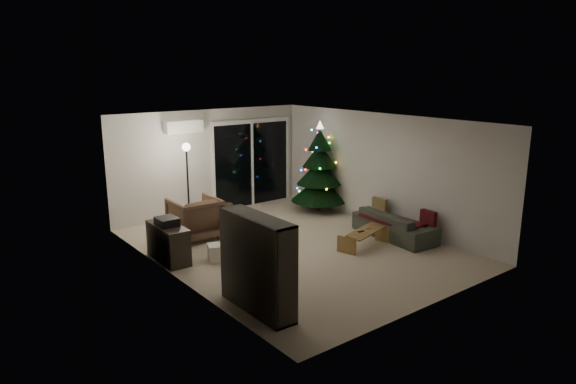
# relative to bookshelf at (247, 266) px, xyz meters

# --- Properties ---
(room) EXTENTS (6.50, 7.51, 2.60)m
(room) POSITION_rel_bookshelf_xyz_m (2.71, 3.27, 0.30)
(room) COLOR beige
(room) RESTS_ON ground
(bookshelf) EXTENTS (0.44, 1.44, 1.43)m
(bookshelf) POSITION_rel_bookshelf_xyz_m (0.00, 0.00, 0.00)
(bookshelf) COLOR black
(bookshelf) RESTS_ON floor
(media_cabinet) EXTENTS (0.42, 1.09, 0.68)m
(media_cabinet) POSITION_rel_bookshelf_xyz_m (0.00, 2.63, -0.38)
(media_cabinet) COLOR black
(media_cabinet) RESTS_ON floor
(stereo) EXTENTS (0.34, 0.41, 0.14)m
(stereo) POSITION_rel_bookshelf_xyz_m (0.00, 2.63, 0.03)
(stereo) COLOR black
(stereo) RESTS_ON media_cabinet
(armchair) EXTENTS (0.95, 0.97, 0.86)m
(armchair) POSITION_rel_bookshelf_xyz_m (0.99, 3.47, -0.28)
(armchair) COLOR brown
(armchair) RESTS_ON floor
(ottoman) EXTENTS (0.47, 0.47, 0.41)m
(ottoman) POSITION_rel_bookshelf_xyz_m (0.97, 3.49, -0.51)
(ottoman) COLOR white
(ottoman) RESTS_ON floor
(cardboard_box_a) EXTENTS (0.52, 0.46, 0.31)m
(cardboard_box_a) POSITION_rel_bookshelf_xyz_m (0.75, 2.06, -0.56)
(cardboard_box_a) COLOR white
(cardboard_box_a) RESTS_ON floor
(cardboard_box_b) EXTENTS (0.51, 0.43, 0.31)m
(cardboard_box_b) POSITION_rel_bookshelf_xyz_m (1.95, 2.25, -0.56)
(cardboard_box_b) COLOR white
(cardboard_box_b) RESTS_ON floor
(side_table) EXTENTS (0.41, 0.41, 0.45)m
(side_table) POSITION_rel_bookshelf_xyz_m (2.02, 3.97, -0.49)
(side_table) COLOR black
(side_table) RESTS_ON floor
(floor_lamp) EXTENTS (0.29, 0.29, 1.83)m
(floor_lamp) POSITION_rel_bookshelf_xyz_m (1.24, 4.22, 0.20)
(floor_lamp) COLOR black
(floor_lamp) RESTS_ON floor
(sofa) EXTENTS (0.91, 1.94, 0.55)m
(sofa) POSITION_rel_bookshelf_xyz_m (4.30, 0.98, -0.44)
(sofa) COLOR #32382E
(sofa) RESTS_ON floor
(sofa_throw) EXTENTS (0.59, 1.35, 0.05)m
(sofa_throw) POSITION_rel_bookshelf_xyz_m (4.20, 0.98, -0.32)
(sofa_throw) COLOR #53101D
(sofa_throw) RESTS_ON sofa
(cushion_a) EXTENTS (0.14, 0.37, 0.36)m
(cushion_a) POSITION_rel_bookshelf_xyz_m (4.55, 1.63, -0.22)
(cushion_a) COLOR olive
(cushion_a) RESTS_ON sofa
(cushion_b) EXTENTS (0.13, 0.37, 0.36)m
(cushion_b) POSITION_rel_bookshelf_xyz_m (4.55, 0.33, -0.22)
(cushion_b) COLOR #53101D
(cushion_b) RESTS_ON sofa
(coffee_table) EXTENTS (1.19, 0.69, 0.36)m
(coffee_table) POSITION_rel_bookshelf_xyz_m (3.37, 0.89, -0.54)
(coffee_table) COLOR olive
(coffee_table) RESTS_ON floor
(remote_a) EXTENTS (0.14, 0.04, 0.02)m
(remote_a) POSITION_rel_bookshelf_xyz_m (3.22, 0.89, -0.35)
(remote_a) COLOR black
(remote_a) RESTS_ON coffee_table
(remote_b) EXTENTS (0.14, 0.08, 0.02)m
(remote_b) POSITION_rel_bookshelf_xyz_m (3.47, 0.94, -0.35)
(remote_b) COLOR slate
(remote_b) RESTS_ON coffee_table
(christmas_tree) EXTENTS (1.63, 1.63, 2.22)m
(christmas_tree) POSITION_rel_bookshelf_xyz_m (4.42, 3.51, 0.40)
(christmas_tree) COLOR black
(christmas_tree) RESTS_ON floor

